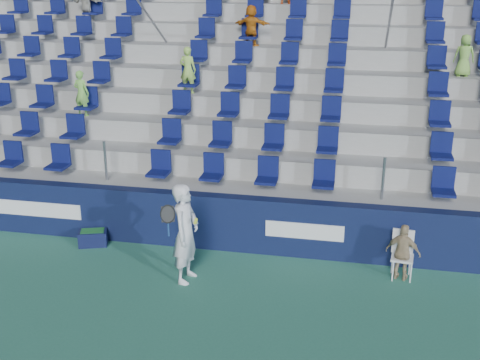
% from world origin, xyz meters
% --- Properties ---
extents(ground, '(70.00, 70.00, 0.00)m').
position_xyz_m(ground, '(0.00, 0.00, 0.00)').
color(ground, '#32755D').
rests_on(ground, ground).
extents(sponsor_wall, '(24.00, 0.32, 1.20)m').
position_xyz_m(sponsor_wall, '(0.00, 3.15, 0.60)').
color(sponsor_wall, '#11193E').
rests_on(sponsor_wall, ground).
extents(grandstand, '(24.00, 8.17, 6.63)m').
position_xyz_m(grandstand, '(0.00, 8.24, 2.14)').
color(grandstand, '#A09F9A').
rests_on(grandstand, ground).
extents(tennis_player, '(0.69, 0.76, 1.95)m').
position_xyz_m(tennis_player, '(-0.61, 1.67, 0.98)').
color(tennis_player, silver).
rests_on(tennis_player, ground).
extents(line_judge_chair, '(0.46, 0.47, 0.94)m').
position_xyz_m(line_judge_chair, '(3.43, 2.65, 0.53)').
color(line_judge_chair, white).
rests_on(line_judge_chair, ground).
extents(line_judge, '(0.71, 0.45, 1.13)m').
position_xyz_m(line_judge, '(3.43, 2.50, 0.57)').
color(line_judge, tan).
rests_on(line_judge, ground).
extents(ball_bin, '(0.69, 0.56, 0.34)m').
position_xyz_m(ball_bin, '(-3.04, 2.75, 0.18)').
color(ball_bin, '#0F1439').
rests_on(ball_bin, ground).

